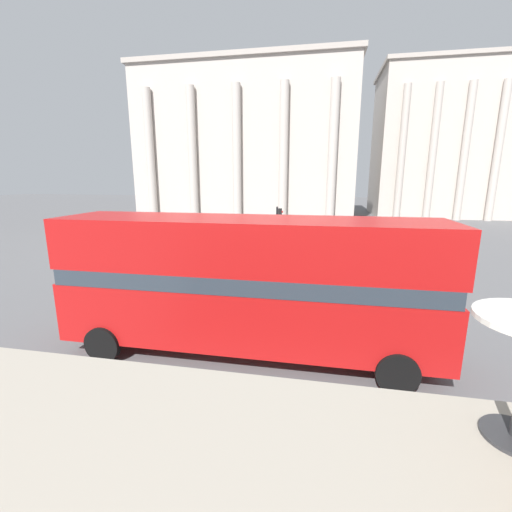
# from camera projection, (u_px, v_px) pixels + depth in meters

# --- Properties ---
(double_decker_bus) EXTENTS (10.85, 2.63, 4.12)m
(double_decker_bus) POSITION_uv_depth(u_px,v_px,m) (247.00, 281.00, 9.87)
(double_decker_bus) COLOR black
(double_decker_bus) RESTS_ON ground_plane
(plaza_building_left) EXTENTS (25.13, 16.63, 17.66)m
(plaza_building_left) POSITION_uv_depth(u_px,v_px,m) (252.00, 149.00, 43.29)
(plaza_building_left) COLOR #BCB2A8
(plaza_building_left) RESTS_ON ground_plane
(plaza_building_right) EXTENTS (23.40, 12.95, 19.89)m
(plaza_building_right) POSITION_uv_depth(u_px,v_px,m) (463.00, 143.00, 47.20)
(plaza_building_right) COLOR #BCB2A8
(plaza_building_right) RESTS_ON ground_plane
(traffic_light_near) EXTENTS (0.42, 0.24, 3.51)m
(traffic_light_near) POSITION_uv_depth(u_px,v_px,m) (316.00, 263.00, 11.95)
(traffic_light_near) COLOR black
(traffic_light_near) RESTS_ON ground_plane
(traffic_light_mid) EXTENTS (0.42, 0.24, 3.57)m
(traffic_light_mid) POSITION_uv_depth(u_px,v_px,m) (278.00, 227.00, 20.47)
(traffic_light_mid) COLOR black
(traffic_light_mid) RESTS_ON ground_plane
(pedestrian_red) EXTENTS (0.32, 0.32, 1.59)m
(pedestrian_red) POSITION_uv_depth(u_px,v_px,m) (369.00, 229.00, 29.93)
(pedestrian_red) COLOR #282B33
(pedestrian_red) RESTS_ON ground_plane
(pedestrian_black) EXTENTS (0.32, 0.32, 1.77)m
(pedestrian_black) POSITION_uv_depth(u_px,v_px,m) (380.00, 267.00, 16.55)
(pedestrian_black) COLOR #282B33
(pedestrian_black) RESTS_ON ground_plane
(pedestrian_blue) EXTENTS (0.32, 0.32, 1.76)m
(pedestrian_blue) POSITION_uv_depth(u_px,v_px,m) (362.00, 240.00, 23.72)
(pedestrian_blue) COLOR #282B33
(pedestrian_blue) RESTS_ON ground_plane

